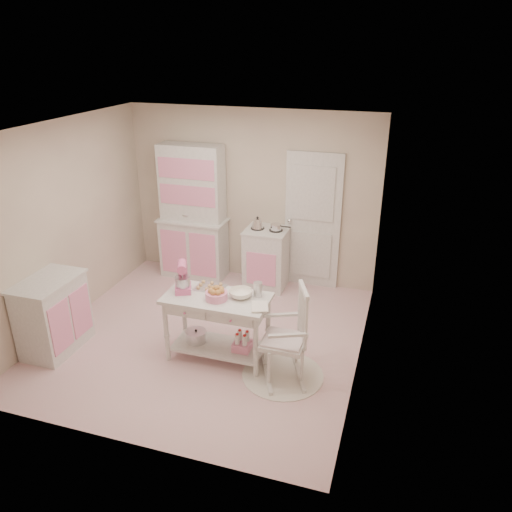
{
  "coord_description": "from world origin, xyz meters",
  "views": [
    {
      "loc": [
        2.22,
        -4.96,
        3.47
      ],
      "look_at": [
        0.62,
        0.15,
        1.14
      ],
      "focal_mm": 35.0,
      "sensor_mm": 36.0,
      "label": 1
    }
  ],
  "objects_px": {
    "hutch": "(192,213)",
    "bread_basket": "(216,296)",
    "stove": "(266,258)",
    "work_table": "(218,327)",
    "base_cabinet": "(53,315)",
    "stand_mixer": "(183,278)",
    "rocking_chair": "(284,334)"
  },
  "relations": [
    {
      "from": "stove",
      "to": "rocking_chair",
      "type": "height_order",
      "value": "rocking_chair"
    },
    {
      "from": "stove",
      "to": "stand_mixer",
      "type": "bearing_deg",
      "value": -102.72
    },
    {
      "from": "base_cabinet",
      "to": "rocking_chair",
      "type": "relative_size",
      "value": 0.84
    },
    {
      "from": "base_cabinet",
      "to": "bread_basket",
      "type": "xyz_separation_m",
      "value": [
        1.96,
        0.37,
        0.39
      ]
    },
    {
      "from": "work_table",
      "to": "base_cabinet",
      "type": "bearing_deg",
      "value": -167.84
    },
    {
      "from": "base_cabinet",
      "to": "work_table",
      "type": "xyz_separation_m",
      "value": [
        1.94,
        0.42,
        -0.06
      ]
    },
    {
      "from": "hutch",
      "to": "rocking_chair",
      "type": "relative_size",
      "value": 1.89
    },
    {
      "from": "base_cabinet",
      "to": "stove",
      "type": "bearing_deg",
      "value": 50.52
    },
    {
      "from": "work_table",
      "to": "stand_mixer",
      "type": "height_order",
      "value": "stand_mixer"
    },
    {
      "from": "hutch",
      "to": "bread_basket",
      "type": "height_order",
      "value": "hutch"
    },
    {
      "from": "stove",
      "to": "bread_basket",
      "type": "distance_m",
      "value": 2.04
    },
    {
      "from": "rocking_chair",
      "to": "bread_basket",
      "type": "distance_m",
      "value": 0.86
    },
    {
      "from": "stove",
      "to": "base_cabinet",
      "type": "relative_size",
      "value": 1.0
    },
    {
      "from": "stove",
      "to": "work_table",
      "type": "distance_m",
      "value": 1.96
    },
    {
      "from": "hutch",
      "to": "base_cabinet",
      "type": "height_order",
      "value": "hutch"
    },
    {
      "from": "hutch",
      "to": "work_table",
      "type": "bearing_deg",
      "value": -59.46
    },
    {
      "from": "stove",
      "to": "bread_basket",
      "type": "height_order",
      "value": "stove"
    },
    {
      "from": "base_cabinet",
      "to": "stand_mixer",
      "type": "height_order",
      "value": "stand_mixer"
    },
    {
      "from": "hutch",
      "to": "stove",
      "type": "bearing_deg",
      "value": -2.39
    },
    {
      "from": "hutch",
      "to": "rocking_chair",
      "type": "distance_m",
      "value": 2.97
    },
    {
      "from": "hutch",
      "to": "stand_mixer",
      "type": "xyz_separation_m",
      "value": [
        0.76,
        -1.99,
        -0.07
      ]
    },
    {
      "from": "hutch",
      "to": "base_cabinet",
      "type": "bearing_deg",
      "value": -107.3
    },
    {
      "from": "work_table",
      "to": "bread_basket",
      "type": "bearing_deg",
      "value": -68.2
    },
    {
      "from": "bread_basket",
      "to": "base_cabinet",
      "type": "bearing_deg",
      "value": -169.37
    },
    {
      "from": "hutch",
      "to": "bread_basket",
      "type": "bearing_deg",
      "value": -59.65
    },
    {
      "from": "stove",
      "to": "stand_mixer",
      "type": "xyz_separation_m",
      "value": [
        -0.44,
        -1.94,
        0.51
      ]
    },
    {
      "from": "base_cabinet",
      "to": "stand_mixer",
      "type": "bearing_deg",
      "value": 16.08
    },
    {
      "from": "stand_mixer",
      "to": "work_table",
      "type": "bearing_deg",
      "value": -26.91
    },
    {
      "from": "work_table",
      "to": "bread_basket",
      "type": "distance_m",
      "value": 0.45
    },
    {
      "from": "stand_mixer",
      "to": "bread_basket",
      "type": "relative_size",
      "value": 1.36
    },
    {
      "from": "base_cabinet",
      "to": "rocking_chair",
      "type": "height_order",
      "value": "rocking_chair"
    },
    {
      "from": "base_cabinet",
      "to": "stand_mixer",
      "type": "relative_size",
      "value": 2.71
    }
  ]
}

